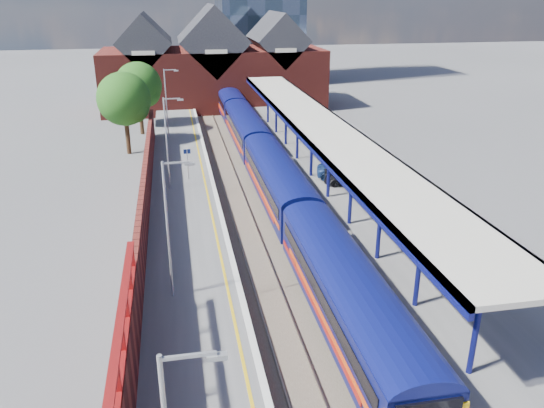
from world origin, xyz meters
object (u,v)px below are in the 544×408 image
Objects in this scene: train at (260,150)px; parked_car_silver at (435,243)px; lamp_post_c at (168,138)px; parked_car_dark at (349,178)px; platform_sign at (187,159)px; lamp_post_b at (170,222)px; parked_car_blue at (345,171)px; lamp_post_d at (167,99)px.

parked_car_silver is at bearing -70.26° from train.
parked_car_dark is (13.71, -1.86, -3.42)m from lamp_post_c.
parked_car_dark is (12.35, -3.86, -1.12)m from platform_sign.
lamp_post_b is 18.20m from platform_sign.
parked_car_silver is at bearing -158.32° from parked_car_blue.
lamp_post_d is at bearing 26.65° from parked_car_silver.
parked_car_dark is at bearing -52.49° from lamp_post_d.
parked_car_silver is (14.86, -13.96, -3.38)m from lamp_post_c.
lamp_post_c reaches higher than parked_car_silver.
lamp_post_d is at bearing 90.00° from lamp_post_c.
train is 9.41× the size of lamp_post_d.
lamp_post_d is 1.52× the size of parked_car_blue.
train is 8.41m from parked_car_blue.
lamp_post_b reaches higher than platform_sign.
platform_sign is 0.64× the size of parked_car_dark.
parked_car_dark is (13.71, 14.14, -3.42)m from lamp_post_b.
parked_car_dark is (-1.15, 12.10, -0.04)m from parked_car_silver.
train is at bearing -53.03° from lamp_post_d.
platform_sign is (1.36, -14.00, -2.30)m from lamp_post_d.
lamp_post_b and lamp_post_d have the same top height.
platform_sign is 12.99m from parked_car_dark.
parked_car_blue is (-0.95, 13.72, 0.03)m from parked_car_silver.
parked_car_dark is at bearing -51.74° from train.
parked_car_blue is at bearing -43.78° from train.
lamp_post_c is 2.80× the size of platform_sign.
train is at bearing 28.76° from platform_sign.
parked_car_dark is 0.85× the size of parked_car_blue.
lamp_post_b is 16.00m from lamp_post_c.
lamp_post_d reaches higher than parked_car_silver.
parked_car_silver is 0.94× the size of parked_car_dark.
parked_car_blue is (13.91, -16.24, -3.35)m from lamp_post_d.
platform_sign is at bearing 40.49° from parked_car_silver.
train is at bearing 63.95° from parked_car_blue.
train is at bearing 20.01° from parked_car_silver.
lamp_post_c is (-7.86, -5.56, 2.87)m from train.
parked_car_blue is at bearing 4.22° from parked_car_silver.
lamp_post_b is 32.00m from lamp_post_d.
parked_car_blue is (12.55, -2.24, -1.05)m from platform_sign.
parked_car_silver reaches higher than parked_car_dark.
parked_car_silver is (7.01, -19.53, -0.51)m from train.
lamp_post_c is 14.31m from parked_car_blue.
train is 9.41× the size of lamp_post_b.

